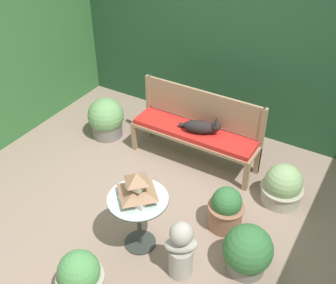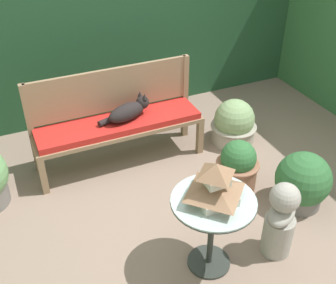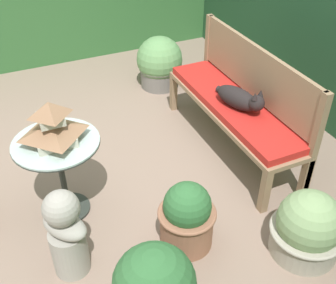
# 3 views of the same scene
# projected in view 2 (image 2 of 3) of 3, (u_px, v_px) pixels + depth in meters

# --- Properties ---
(ground) EXTENTS (30.00, 30.00, 0.00)m
(ground) POSITION_uv_depth(u_px,v_px,m) (172.00, 213.00, 3.68)
(ground) COLOR gray
(foliage_hedge_back) EXTENTS (6.40, 1.03, 2.21)m
(foliage_hedge_back) POSITION_uv_depth(u_px,v_px,m) (87.00, 11.00, 4.89)
(foliage_hedge_back) COLOR #234C2D
(foliage_hedge_back) RESTS_ON ground
(garden_bench) EXTENTS (1.66, 0.43, 0.48)m
(garden_bench) POSITION_uv_depth(u_px,v_px,m) (119.00, 127.00, 4.10)
(garden_bench) COLOR #937556
(garden_bench) RESTS_ON ground
(bench_backrest) EXTENTS (1.66, 0.06, 0.94)m
(bench_backrest) POSITION_uv_depth(u_px,v_px,m) (111.00, 94.00, 4.09)
(bench_backrest) COLOR #937556
(bench_backrest) RESTS_ON ground
(cat) EXTENTS (0.54, 0.29, 0.23)m
(cat) POSITION_uv_depth(u_px,v_px,m) (128.00, 111.00, 4.03)
(cat) COLOR black
(cat) RESTS_ON garden_bench
(patio_table) EXTENTS (0.60, 0.60, 0.64)m
(patio_table) POSITION_uv_depth(u_px,v_px,m) (212.00, 215.00, 2.95)
(patio_table) COLOR #2D332D
(patio_table) RESTS_ON ground
(pagoda_birdhouse) EXTENTS (0.35, 0.35, 0.31)m
(pagoda_birdhouse) POSITION_uv_depth(u_px,v_px,m) (215.00, 185.00, 2.80)
(pagoda_birdhouse) COLOR beige
(pagoda_birdhouse) RESTS_ON patio_table
(garden_bust) EXTENTS (0.36, 0.33, 0.66)m
(garden_bust) POSITION_uv_depth(u_px,v_px,m) (280.00, 220.00, 3.15)
(garden_bust) COLOR #A39E93
(garden_bust) RESTS_ON ground
(potted_plant_patio_mid) EXTENTS (0.49, 0.49, 0.52)m
(potted_plant_patio_mid) POSITION_uv_depth(u_px,v_px,m) (302.00, 182.00, 3.66)
(potted_plant_patio_mid) COLOR slate
(potted_plant_patio_mid) RESTS_ON ground
(potted_plant_hedge_corner) EXTENTS (0.40, 0.40, 0.52)m
(potted_plant_hedge_corner) POSITION_uv_depth(u_px,v_px,m) (237.00, 167.00, 3.83)
(potted_plant_hedge_corner) COLOR #9E664C
(potted_plant_hedge_corner) RESTS_ON ground
(potted_plant_bench_right) EXTENTS (0.49, 0.49, 0.49)m
(potted_plant_bench_right) POSITION_uv_depth(u_px,v_px,m) (234.00, 124.00, 4.51)
(potted_plant_bench_right) COLOR #ADA393
(potted_plant_bench_right) RESTS_ON ground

